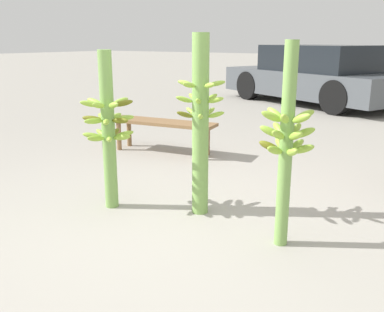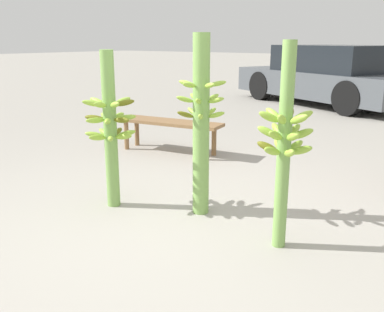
% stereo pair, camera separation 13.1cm
% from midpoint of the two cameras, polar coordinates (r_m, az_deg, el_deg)
% --- Properties ---
extents(ground_plane, '(80.00, 80.00, 0.00)m').
position_cam_midpoint_polar(ground_plane, '(3.32, -3.74, -9.68)').
color(ground_plane, '#9E998E').
extents(banana_stalk_left, '(0.44, 0.44, 1.32)m').
position_cam_midpoint_polar(banana_stalk_left, '(3.62, -12.14, 3.71)').
color(banana_stalk_left, '#7AA851').
rests_on(banana_stalk_left, ground_plane).
extents(banana_stalk_center, '(0.40, 0.40, 1.45)m').
position_cam_midpoint_polar(banana_stalk_center, '(3.41, 0.02, 4.27)').
color(banana_stalk_center, '#7AA851').
rests_on(banana_stalk_center, ground_plane).
extents(banana_stalk_right, '(0.38, 0.38, 1.40)m').
position_cam_midpoint_polar(banana_stalk_right, '(2.90, 11.19, 1.83)').
color(banana_stalk_right, '#7AA851').
rests_on(banana_stalk_right, ground_plane).
extents(market_bench, '(1.44, 0.55, 0.41)m').
position_cam_midpoint_polar(market_bench, '(5.44, -4.72, 4.02)').
color(market_bench, olive).
rests_on(market_bench, ground_plane).
extents(parked_car, '(4.55, 3.31, 1.29)m').
position_cam_midpoint_polar(parked_car, '(10.05, 15.75, 10.29)').
color(parked_car, '#4C5156').
rests_on(parked_car, ground_plane).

